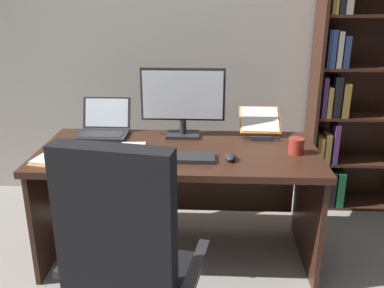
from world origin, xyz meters
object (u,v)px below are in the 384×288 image
object	(u,v)px
monitor	(183,102)
reading_stand_with_book	(260,123)
desk	(180,174)
laptop	(104,127)
office_chair	(129,278)
keyboard	(178,157)
open_binder	(81,159)
coffee_mug	(296,146)
notepad	(132,148)
bookshelf	(356,70)
computer_mouse	(231,157)
pen	(136,147)

from	to	relation	value
monitor	reading_stand_with_book	size ratio (longest dim) A/B	2.00
desk	laptop	size ratio (longest dim) A/B	5.21
desk	office_chair	size ratio (longest dim) A/B	1.53
laptop	desk	bearing A→B (deg)	-20.23
keyboard	open_binder	world-z (taller)	same
laptop	reading_stand_with_book	bearing A→B (deg)	3.05
reading_stand_with_book	coffee_mug	distance (m)	0.40
notepad	office_chair	bearing A→B (deg)	-81.49
reading_stand_with_book	coffee_mug	bearing A→B (deg)	-63.67
reading_stand_with_book	coffee_mug	world-z (taller)	reading_stand_with_book
bookshelf	open_binder	xyz separation A→B (m)	(-1.82, -1.03, -0.35)
bookshelf	keyboard	world-z (taller)	bookshelf
office_chair	keyboard	xyz separation A→B (m)	(0.16, 0.73, 0.28)
office_chair	coffee_mug	bearing A→B (deg)	54.97
computer_mouse	desk	bearing A→B (deg)	142.06
monitor	keyboard	size ratio (longest dim) A/B	1.31
open_binder	pen	size ratio (longest dim) A/B	4.01
office_chair	coffee_mug	size ratio (longest dim) A/B	11.89
open_binder	reading_stand_with_book	bearing A→B (deg)	38.93
pen	coffee_mug	distance (m)	0.97
monitor	laptop	distance (m)	0.57
monitor	keyboard	xyz separation A→B (m)	(-0.00, -0.43, -0.22)
desk	coffee_mug	xyz separation A→B (m)	(0.70, -0.11, 0.25)
coffee_mug	open_binder	bearing A→B (deg)	-171.75
bookshelf	laptop	xyz separation A→B (m)	(-1.80, -0.54, -0.31)
bookshelf	coffee_mug	size ratio (longest dim) A/B	23.97
keyboard	pen	size ratio (longest dim) A/B	3.00
monitor	open_binder	world-z (taller)	monitor
bookshelf	office_chair	size ratio (longest dim) A/B	2.02
office_chair	computer_mouse	world-z (taller)	office_chair
laptop	pen	distance (m)	0.38
notepad	pen	world-z (taller)	pen
monitor	keyboard	world-z (taller)	monitor
keyboard	laptop	bearing A→B (deg)	140.84
monitor	computer_mouse	size ratio (longest dim) A/B	5.29
notepad	coffee_mug	size ratio (longest dim) A/B	2.24
open_binder	coffee_mug	xyz separation A→B (m)	(1.24, 0.18, 0.04)
laptop	reading_stand_with_book	size ratio (longest dim) A/B	1.19
bookshelf	coffee_mug	distance (m)	1.07
desk	coffee_mug	bearing A→B (deg)	-9.08
office_chair	laptop	bearing A→B (deg)	117.57
keyboard	computer_mouse	size ratio (longest dim) A/B	4.04
computer_mouse	pen	world-z (taller)	computer_mouse
laptop	computer_mouse	size ratio (longest dim) A/B	3.14
bookshelf	reading_stand_with_book	bearing A→B (deg)	-147.10
computer_mouse	pen	xyz separation A→B (m)	(-0.57, 0.16, -0.01)
coffee_mug	keyboard	bearing A→B (deg)	-169.37
desk	notepad	world-z (taller)	notepad
keyboard	desk	bearing A→B (deg)	92.64
laptop	keyboard	world-z (taller)	laptop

